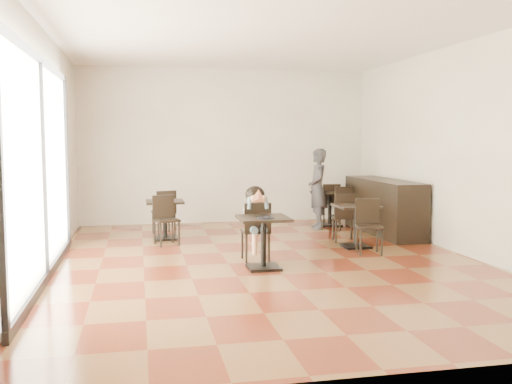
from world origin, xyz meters
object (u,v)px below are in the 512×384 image
object	(u,v)px
cafe_table_mid	(356,226)
cafe_table_back	(330,209)
chair_mid_a	(344,217)
chair_back_a	(330,203)
child_table	(263,243)
adult_patron	(318,189)
chair_left_a	(164,212)
cafe_table_left	(165,220)
child_chair	(255,231)
chair_mid_b	(369,227)
chair_back_b	(346,208)
child	(255,224)
chair_left_b	(167,221)

from	to	relation	value
cafe_table_mid	cafe_table_back	distance (m)	2.33
chair_mid_a	chair_back_a	bearing A→B (deg)	-91.51
chair_mid_a	child_table	bearing A→B (deg)	55.33
adult_patron	chair_left_a	world-z (taller)	adult_patron
cafe_table_left	cafe_table_mid	bearing A→B (deg)	-24.62
adult_patron	chair_back_a	size ratio (longest dim) A/B	1.90
cafe_table_left	cafe_table_back	distance (m)	3.47
child_table	child_chair	bearing A→B (deg)	90.00
chair_left_a	cafe_table_left	bearing A→B (deg)	73.74
adult_patron	child_chair	bearing A→B (deg)	-29.32
child_chair	chair_mid_b	world-z (taller)	child_chair
cafe_table_mid	cafe_table_back	xyz separation A→B (m)	(0.35, 2.30, -0.00)
child_table	adult_patron	world-z (taller)	adult_patron
adult_patron	chair_back_b	xyz separation A→B (m)	(0.49, -0.25, -0.37)
cafe_table_mid	child_chair	bearing A→B (deg)	-160.33
child	chair_left_a	size ratio (longest dim) A/B	1.31
child_table	cafe_table_left	xyz separation A→B (m)	(-1.20, 2.56, -0.01)
cafe_table_back	chair_left_b	world-z (taller)	chair_left_b
chair_left_a	chair_back_a	bearing A→B (deg)	176.67
child_table	chair_left_b	world-z (taller)	chair_left_b
cafe_table_left	chair_left_a	xyz separation A→B (m)	(0.00, 0.55, 0.07)
cafe_table_left	chair_left_a	distance (m)	0.55
child_table	chair_mid_a	world-z (taller)	chair_mid_a
cafe_table_back	chair_left_b	size ratio (longest dim) A/B	0.83
child_table	chair_mid_b	distance (m)	1.91
cafe_table_left	chair_back_b	distance (m)	3.50
adult_patron	chair_mid_a	size ratio (longest dim) A/B	1.88
child_table	adult_patron	bearing A→B (deg)	60.77
chair_mid_a	chair_back_b	bearing A→B (deg)	-100.92
cafe_table_mid	chair_back_b	distance (m)	1.82
chair_left_b	chair_back_b	size ratio (longest dim) A/B	1.00
cafe_table_left	chair_back_b	bearing A→B (deg)	6.27
child_chair	cafe_table_left	xyz separation A→B (m)	(-1.20, 2.01, -0.09)
chair_left_a	chair_back_b	xyz separation A→B (m)	(3.48, -0.17, 0.00)
child_chair	chair_left_a	xyz separation A→B (m)	(-1.20, 2.56, -0.02)
cafe_table_left	chair_mid_b	size ratio (longest dim) A/B	0.82
chair_left_b	cafe_table_back	bearing A→B (deg)	7.67
cafe_table_mid	cafe_table_left	world-z (taller)	cafe_table_mid
chair_mid_b	chair_back_a	distance (m)	3.31
child_table	chair_left_b	xyz separation A→B (m)	(-1.20, 2.01, 0.05)
child_table	chair_mid_b	world-z (taller)	chair_mid_b
adult_patron	cafe_table_mid	world-z (taller)	adult_patron
cafe_table_mid	chair_left_a	world-z (taller)	chair_left_a
child	child_chair	bearing A→B (deg)	0.00
child_chair	chair_mid_b	bearing A→B (deg)	-177.09
child_table	child	xyz separation A→B (m)	(0.00, 0.55, 0.18)
child	adult_patron	xyz separation A→B (m)	(1.79, 2.64, 0.24)
chair_back_b	chair_left_b	bearing A→B (deg)	-160.26
cafe_table_back	child	bearing A→B (deg)	-126.06
chair_mid_a	chair_left_a	distance (m)	3.29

